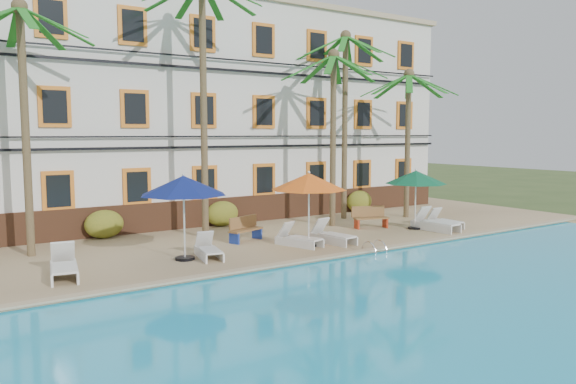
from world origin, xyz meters
TOP-DOWN VIEW (x-y plane):
  - ground at (0.00, 0.00)m, footprint 100.00×100.00m
  - pool_deck at (0.00, 5.00)m, footprint 30.00×12.00m
  - swimming_pool at (0.00, -7.00)m, footprint 26.00×12.00m
  - pool_coping at (0.00, -0.90)m, footprint 30.00×0.35m
  - hotel_building at (0.00, 9.98)m, footprint 25.40×6.44m
  - palm_a at (-8.86, 4.82)m, footprint 4.57×4.57m
  - palm_b at (-2.62, 4.62)m, footprint 4.57×4.57m
  - palm_c at (3.19, 4.01)m, footprint 4.57×4.57m
  - palm_d at (4.99, 5.40)m, footprint 4.57×4.57m
  - palm_e at (7.78, 4.05)m, footprint 4.57×4.57m
  - shrub_left at (-5.95, 6.60)m, footprint 1.50×0.90m
  - shrub_mid at (-0.87, 6.60)m, footprint 1.50×0.90m
  - shrub_right at (7.01, 6.60)m, footprint 1.50×0.90m
  - umbrella_blue at (-4.89, 1.43)m, footprint 2.79×2.79m
  - umbrella_red at (-0.32, 0.97)m, footprint 2.71×2.71m
  - umbrella_green at (5.55, 1.39)m, footprint 2.56×2.56m
  - lounger_a at (-8.60, 1.30)m, footprint 1.07×2.08m
  - lounger_b at (-4.12, 1.30)m, footprint 0.96×1.80m
  - lounger_c at (-0.59, 1.23)m, footprint 1.13×1.89m
  - lounger_d at (0.74, 0.96)m, footprint 0.95×1.96m
  - lounger_e at (5.98, 0.68)m, footprint 0.89×2.09m
  - lounger_f at (6.93, 1.01)m, footprint 0.66×1.73m
  - bench_left at (-1.75, 3.10)m, footprint 1.57×0.94m
  - bench_right at (4.19, 2.66)m, footprint 1.57×0.95m
  - pool_ladder at (1.03, -1.00)m, footprint 0.54×0.74m

SIDE VIEW (x-z plane):
  - ground at x=0.00m, z-range 0.00..0.00m
  - swimming_pool at x=0.00m, z-range 0.00..0.20m
  - pool_deck at x=0.00m, z-range 0.00..0.25m
  - pool_ladder at x=1.03m, z-range -0.12..0.62m
  - pool_coping at x=0.00m, z-range 0.25..0.31m
  - lounger_f at x=6.93m, z-range 0.11..0.91m
  - lounger_b at x=-4.12m, z-range 0.11..0.92m
  - lounger_c at x=-0.59m, z-range 0.10..0.94m
  - lounger_d at x=0.74m, z-range 0.09..0.98m
  - lounger_a at x=-8.60m, z-range 0.09..1.02m
  - lounger_e at x=5.98m, z-range 0.08..1.05m
  - bench_left at x=-1.75m, z-range 0.26..1.18m
  - bench_right at x=4.19m, z-range 0.26..1.18m
  - shrub_left at x=-5.95m, z-range 0.25..1.35m
  - shrub_mid at x=-0.87m, z-range 0.25..1.35m
  - shrub_right at x=7.01m, z-range 0.25..1.35m
  - umbrella_green at x=5.55m, z-range 1.15..3.71m
  - umbrella_red at x=-0.32m, z-range 1.21..3.92m
  - umbrella_blue at x=-4.89m, z-range 1.24..4.02m
  - palm_e at x=7.78m, z-range 1.34..8.41m
  - palm_c at x=3.19m, z-range 1.38..8.98m
  - hotel_building at x=0.00m, z-range 0.26..10.49m
  - palm_a at x=-8.86m, z-range 1.43..9.70m
  - palm_d at x=4.99m, z-range 1.46..10.23m
  - palm_b at x=-2.62m, z-range 1.53..11.49m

